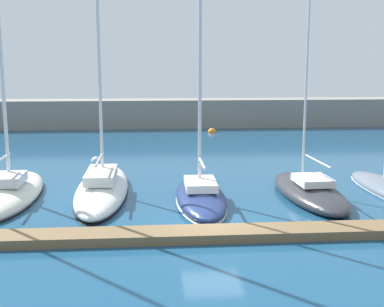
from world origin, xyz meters
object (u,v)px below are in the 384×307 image
Objects in this scene: mooring_buoy_white at (96,161)px; sailboat_navy_fourth at (201,195)px; sailboat_ivory_second at (8,192)px; sailboat_charcoal_fifth at (309,190)px; sailboat_white_third at (102,186)px; mooring_buoy_orange at (212,132)px.

sailboat_navy_fourth is at bearing -59.92° from mooring_buoy_white.
sailboat_ivory_second is at bearing 81.99° from sailboat_navy_fourth.
sailboat_ivory_second is 15.25m from sailboat_charcoal_fifth.
sailboat_ivory_second is at bearing 95.36° from sailboat_white_third.
sailboat_ivory_second is at bearing -109.33° from mooring_buoy_white.
sailboat_white_third is 10.65m from sailboat_charcoal_fifth.
mooring_buoy_orange is 1.30× the size of mooring_buoy_white.
sailboat_white_third is 5.30m from sailboat_navy_fourth.
sailboat_ivory_second reaches higher than mooring_buoy_orange.
sailboat_charcoal_fifth is (10.55, -1.44, -0.07)m from sailboat_white_third.
sailboat_ivory_second is 25.20× the size of mooring_buoy_white.
mooring_buoy_orange reaches higher than mooring_buoy_white.
sailboat_ivory_second is 19.38× the size of mooring_buoy_orange.
sailboat_white_third reaches higher than mooring_buoy_orange.
sailboat_white_third is 25.04× the size of mooring_buoy_orange.
sailboat_charcoal_fifth is at bearing -41.38° from mooring_buoy_white.
sailboat_navy_fourth is 13.69× the size of mooring_buoy_orange.
sailboat_charcoal_fifth reaches higher than mooring_buoy_orange.
sailboat_white_third is at bearing -86.06° from sailboat_ivory_second.
mooring_buoy_orange is 17.08m from mooring_buoy_white.
sailboat_charcoal_fifth is 15.85m from mooring_buoy_white.
sailboat_white_third is 9.14m from mooring_buoy_white.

